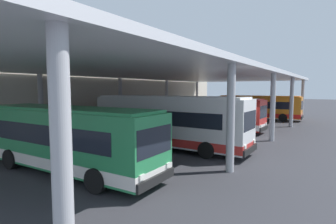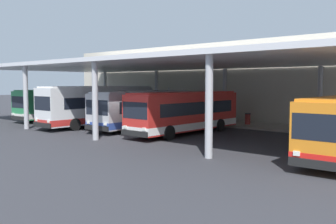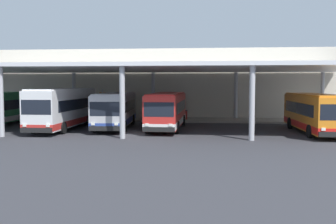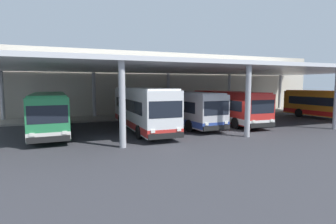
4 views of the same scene
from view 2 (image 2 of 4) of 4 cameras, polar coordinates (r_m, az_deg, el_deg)
The scene contains 11 objects.
ground_plane at distance 27.22m, azimuth -6.86°, elevation -3.67°, with size 200.00×200.00×0.00m, color #333338.
platform_kerb at distance 36.08m, azimuth 7.15°, elevation -1.54°, with size 42.00×4.50×0.18m, color gray.
station_building_facade at distance 38.63m, azimuth 9.91°, elevation 4.64°, with size 48.00×1.60×8.01m, color beige.
canopy_shelter at distance 30.94m, azimuth 0.70°, elevation 7.15°, with size 40.00×17.00×5.55m.
bus_nearest_bay at distance 40.37m, azimuth -15.49°, elevation 1.20°, with size 2.95×10.60×3.17m.
bus_second_bay at distance 33.87m, azimuth -10.49°, elevation 1.00°, with size 2.73×11.33×3.57m.
bus_middle_bay at distance 31.42m, azimuth -3.84°, elevation 0.47°, with size 3.31×10.69×3.17m.
bus_far_bay at distance 28.16m, azimuth 2.65°, elevation 0.01°, with size 2.83×10.56×3.17m.
bench_waiting at distance 35.73m, azimuth 8.07°, elevation -0.69°, with size 1.80×0.45×0.92m.
trash_bin at distance 33.78m, azimuth 12.10°, elevation -1.01°, with size 0.52×0.52×0.98m.
banner_sign at distance 38.44m, azimuth 0.10°, elevation 1.69°, with size 0.70×0.12×3.20m.
Camera 2 is at (20.05, -18.02, 3.83)m, focal length 39.79 mm.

